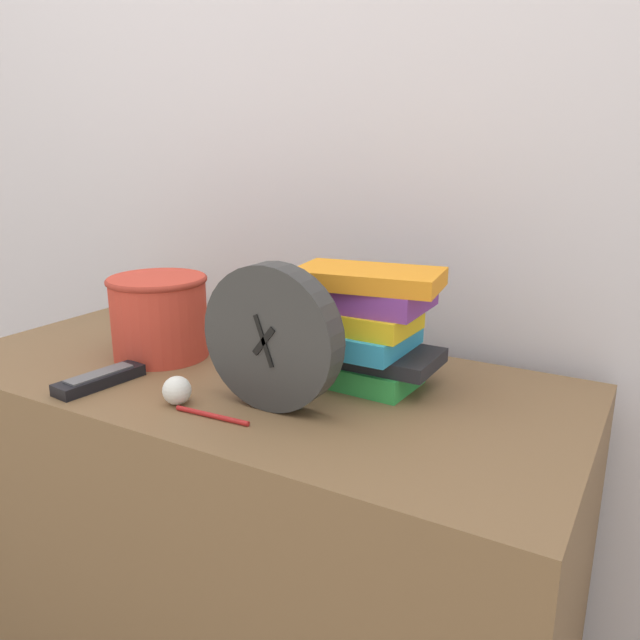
{
  "coord_description": "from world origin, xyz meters",
  "views": [
    {
      "loc": [
        0.65,
        -0.58,
        1.12
      ],
      "look_at": [
        0.16,
        0.26,
        0.85
      ],
      "focal_mm": 35.0,
      "sensor_mm": 36.0,
      "label": 1
    }
  ],
  "objects": [
    {
      "name": "book_stack",
      "position": [
        0.2,
        0.34,
        0.83
      ],
      "size": [
        0.26,
        0.18,
        0.2
      ],
      "color": "green",
      "rests_on": "desk"
    },
    {
      "name": "wall_back",
      "position": [
        0.0,
        0.62,
        1.2
      ],
      "size": [
        6.0,
        0.04,
        2.4
      ],
      "color": "silver",
      "rests_on": "ground_plane"
    },
    {
      "name": "desk_clock",
      "position": [
        0.13,
        0.17,
        0.84
      ],
      "size": [
        0.23,
        0.05,
        0.23
      ],
      "color": "#333333",
      "rests_on": "desk"
    },
    {
      "name": "pen",
      "position": [
        0.07,
        0.09,
        0.73
      ],
      "size": [
        0.13,
        0.02,
        0.01
      ],
      "color": "#B21E1E",
      "rests_on": "desk"
    },
    {
      "name": "crumpled_paper_ball",
      "position": [
        -0.01,
        0.11,
        0.74
      ],
      "size": [
        0.05,
        0.05,
        0.05
      ],
      "color": "white",
      "rests_on": "desk"
    },
    {
      "name": "tv_remote",
      "position": [
        -0.19,
        0.1,
        0.73
      ],
      "size": [
        0.07,
        0.16,
        0.02
      ],
      "color": "black",
      "rests_on": "desk"
    },
    {
      "name": "basket",
      "position": [
        -0.2,
        0.27,
        0.81
      ],
      "size": [
        0.19,
        0.19,
        0.16
      ],
      "color": "#C63D2D",
      "rests_on": "desk"
    },
    {
      "name": "desk",
      "position": [
        0.0,
        0.28,
        0.36
      ],
      "size": [
        1.19,
        0.55,
        0.72
      ],
      "color": "brown",
      "rests_on": "ground_plane"
    }
  ]
}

